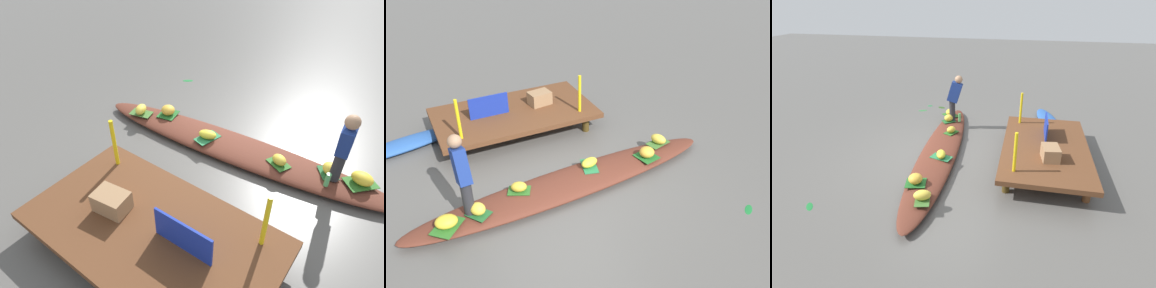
# 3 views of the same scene
# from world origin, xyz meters

# --- Properties ---
(canal_water) EXTENTS (40.00, 40.00, 0.00)m
(canal_water) POSITION_xyz_m (0.00, 0.00, 0.00)
(canal_water) COLOR #585551
(canal_water) RESTS_ON ground
(dock_platform) EXTENTS (3.20, 1.80, 0.42)m
(dock_platform) POSITION_xyz_m (-0.16, 2.32, 0.36)
(dock_platform) COLOR brown
(dock_platform) RESTS_ON ground
(vendor_boat) EXTENTS (5.56, 1.21, 0.21)m
(vendor_boat) POSITION_xyz_m (0.00, 0.00, 0.11)
(vendor_boat) COLOR #5B2B1E
(vendor_boat) RESTS_ON ground
(moored_boat) EXTENTS (2.33, 0.98, 0.18)m
(moored_boat) POSITION_xyz_m (-2.33, 2.52, 0.09)
(moored_boat) COLOR #2A57A5
(moored_boat) RESTS_ON ground
(leaf_mat_0) EXTENTS (0.54, 0.55, 0.01)m
(leaf_mat_0) POSITION_xyz_m (-2.03, -0.26, 0.22)
(leaf_mat_0) COLOR #2D6A25
(leaf_mat_0) RESTS_ON vendor_boat
(banana_bunch_0) EXTENTS (0.35, 0.29, 0.18)m
(banana_bunch_0) POSITION_xyz_m (-2.03, -0.26, 0.31)
(banana_bunch_0) COLOR yellow
(banana_bunch_0) RESTS_ON vendor_boat
(leaf_mat_1) EXTENTS (0.41, 0.43, 0.01)m
(leaf_mat_1) POSITION_xyz_m (1.51, -0.03, 0.22)
(leaf_mat_1) COLOR #206225
(leaf_mat_1) RESTS_ON vendor_boat
(banana_bunch_1) EXTENTS (0.32, 0.32, 0.19)m
(banana_bunch_1) POSITION_xyz_m (1.51, -0.03, 0.31)
(banana_bunch_1) COLOR gold
(banana_bunch_1) RESTS_ON vendor_boat
(leaf_mat_2) EXTENTS (0.40, 0.42, 0.01)m
(leaf_mat_2) POSITION_xyz_m (-1.57, -0.20, 0.22)
(leaf_mat_2) COLOR #205B2B
(leaf_mat_2) RESTS_ON vendor_boat
(banana_bunch_2) EXTENTS (0.30, 0.31, 0.19)m
(banana_bunch_2) POSITION_xyz_m (-1.57, -0.20, 0.31)
(banana_bunch_2) COLOR yellow
(banana_bunch_2) RESTS_ON vendor_boat
(leaf_mat_3) EXTENTS (0.47, 0.34, 0.01)m
(leaf_mat_3) POSITION_xyz_m (1.96, 0.25, 0.22)
(leaf_mat_3) COLOR #3F6E2E
(leaf_mat_3) RESTS_ON vendor_boat
(banana_bunch_3) EXTENTS (0.28, 0.35, 0.17)m
(banana_bunch_3) POSITION_xyz_m (1.96, 0.25, 0.30)
(banana_bunch_3) COLOR yellow
(banana_bunch_3) RESTS_ON vendor_boat
(leaf_mat_4) EXTENTS (0.35, 0.50, 0.01)m
(leaf_mat_4) POSITION_xyz_m (0.45, 0.16, 0.22)
(leaf_mat_4) COLOR #267443
(leaf_mat_4) RESTS_ON vendor_boat
(banana_bunch_4) EXTENTS (0.36, 0.27, 0.15)m
(banana_bunch_4) POSITION_xyz_m (0.45, 0.16, 0.29)
(banana_bunch_4) COLOR yellow
(banana_bunch_4) RESTS_ON vendor_boat
(leaf_mat_5) EXTENTS (0.42, 0.37, 0.01)m
(leaf_mat_5) POSITION_xyz_m (-0.85, 0.05, 0.22)
(leaf_mat_5) COLOR #2C6624
(leaf_mat_5) RESTS_ON vendor_boat
(banana_bunch_5) EXTENTS (0.31, 0.27, 0.15)m
(banana_bunch_5) POSITION_xyz_m (-0.85, 0.05, 0.29)
(banana_bunch_5) COLOR gold
(banana_bunch_5) RESTS_ON vendor_boat
(vendor_person) EXTENTS (0.21, 0.43, 1.24)m
(vendor_person) POSITION_xyz_m (-1.68, -0.04, 0.91)
(vendor_person) COLOR #28282D
(vendor_person) RESTS_ON vendor_boat
(water_bottle) EXTENTS (0.07, 0.07, 0.23)m
(water_bottle) POSITION_xyz_m (-1.63, 0.09, 0.32)
(water_bottle) COLOR #4FA75B
(water_bottle) RESTS_ON vendor_boat
(market_banner) EXTENTS (0.79, 0.04, 0.44)m
(market_banner) POSITION_xyz_m (-0.66, 2.32, 0.64)
(market_banner) COLOR #182E9E
(market_banner) RESTS_ON dock_platform
(railing_post_west) EXTENTS (0.06, 0.06, 0.77)m
(railing_post_west) POSITION_xyz_m (-1.36, 1.72, 0.80)
(railing_post_west) COLOR yellow
(railing_post_west) RESTS_ON dock_platform
(railing_post_east) EXTENTS (0.06, 0.06, 0.77)m
(railing_post_east) POSITION_xyz_m (1.04, 1.72, 0.80)
(railing_post_east) COLOR yellow
(railing_post_east) RESTS_ON dock_platform
(produce_crate) EXTENTS (0.48, 0.38, 0.27)m
(produce_crate) POSITION_xyz_m (0.44, 2.38, 0.55)
(produce_crate) COLOR #97714D
(produce_crate) RESTS_ON dock_platform
(drifting_plant_1) EXTENTS (0.27, 0.24, 0.01)m
(drifting_plant_1) POSITION_xyz_m (2.29, -1.72, 0.00)
(drifting_plant_1) COLOR #1A6F2F
(drifting_plant_1) RESTS_ON ground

